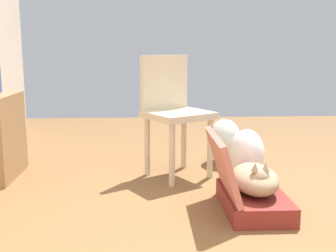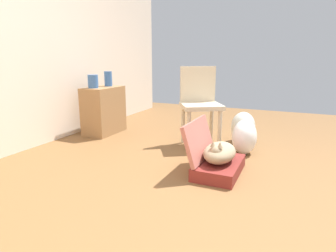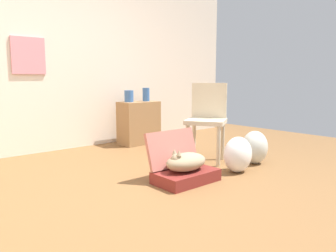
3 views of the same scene
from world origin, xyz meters
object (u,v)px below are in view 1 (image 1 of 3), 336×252
(cat, at_px, (255,179))
(plastic_bag_clear, at_px, (224,141))
(plastic_bag_white, at_px, (247,154))
(suitcase_base, at_px, (254,201))
(chair, at_px, (173,109))

(cat, bearing_deg, plastic_bag_clear, -0.77)
(plastic_bag_clear, bearing_deg, plastic_bag_white, -168.10)
(suitcase_base, bearing_deg, cat, 177.05)
(plastic_bag_white, height_order, chair, chair)
(plastic_bag_white, relative_size, plastic_bag_clear, 0.99)
(plastic_bag_white, bearing_deg, plastic_bag_clear, 11.90)
(cat, bearing_deg, plastic_bag_white, -9.18)
(plastic_bag_clear, height_order, chair, chair)
(suitcase_base, xyz_separation_m, cat, (-0.01, 0.00, 0.14))
(cat, distance_m, plastic_bag_clear, 1.09)
(cat, xyz_separation_m, chair, (0.78, 0.45, 0.32))
(plastic_bag_white, distance_m, plastic_bag_clear, 0.44)
(suitcase_base, distance_m, plastic_bag_white, 0.67)
(suitcase_base, bearing_deg, plastic_bag_white, -9.25)
(suitcase_base, height_order, cat, cat)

